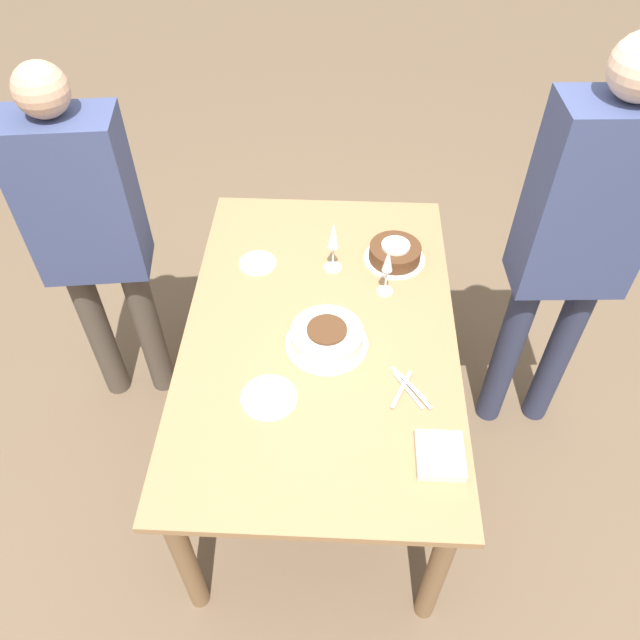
% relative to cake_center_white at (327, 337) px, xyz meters
% --- Properties ---
extents(ground_plane, '(12.00, 12.00, 0.00)m').
position_rel_cake_center_white_xyz_m(ground_plane, '(0.07, 0.03, -0.80)').
color(ground_plane, brown).
extents(dining_table, '(1.58, 1.00, 0.77)m').
position_rel_cake_center_white_xyz_m(dining_table, '(0.07, 0.03, -0.14)').
color(dining_table, '#9E754C').
rests_on(dining_table, ground_plane).
extents(cake_center_white, '(0.30, 0.30, 0.08)m').
position_rel_cake_center_white_xyz_m(cake_center_white, '(0.00, 0.00, 0.00)').
color(cake_center_white, white).
rests_on(cake_center_white, dining_table).
extents(cake_front_chocolate, '(0.25, 0.25, 0.08)m').
position_rel_cake_center_white_xyz_m(cake_front_chocolate, '(0.47, -0.26, -0.00)').
color(cake_front_chocolate, white).
rests_on(cake_front_chocolate, dining_table).
extents(wine_glass_near, '(0.07, 0.07, 0.23)m').
position_rel_cake_center_white_xyz_m(wine_glass_near, '(0.41, -0.01, 0.12)').
color(wine_glass_near, silver).
rests_on(wine_glass_near, dining_table).
extents(wine_glass_far, '(0.06, 0.06, 0.22)m').
position_rel_cake_center_white_xyz_m(wine_glass_far, '(0.28, -0.22, 0.11)').
color(wine_glass_far, silver).
rests_on(wine_glass_far, dining_table).
extents(dessert_plate_left, '(0.19, 0.19, 0.01)m').
position_rel_cake_center_white_xyz_m(dessert_plate_left, '(-0.25, 0.18, -0.03)').
color(dessert_plate_left, white).
rests_on(dessert_plate_left, dining_table).
extents(dessert_plate_right, '(0.15, 0.15, 0.01)m').
position_rel_cake_center_white_xyz_m(dessert_plate_right, '(0.42, 0.30, -0.03)').
color(dessert_plate_right, white).
rests_on(dessert_plate_right, dining_table).
extents(fork_pile, '(0.18, 0.14, 0.01)m').
position_rel_cake_center_white_xyz_m(fork_pile, '(-0.19, -0.28, -0.03)').
color(fork_pile, silver).
rests_on(fork_pile, dining_table).
extents(napkin_stack, '(0.16, 0.15, 0.03)m').
position_rel_cake_center_white_xyz_m(napkin_stack, '(-0.45, -0.37, -0.02)').
color(napkin_stack, silver).
rests_on(napkin_stack, dining_table).
extents(person_cutting, '(0.24, 0.41, 1.77)m').
position_rel_cake_center_white_xyz_m(person_cutting, '(0.28, -0.87, 0.28)').
color(person_cutting, '#2D334C').
rests_on(person_cutting, ground_plane).
extents(person_watching, '(0.27, 0.43, 1.62)m').
position_rel_cake_center_white_xyz_m(person_watching, '(0.36, 0.92, 0.17)').
color(person_watching, '#4C4238').
rests_on(person_watching, ground_plane).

